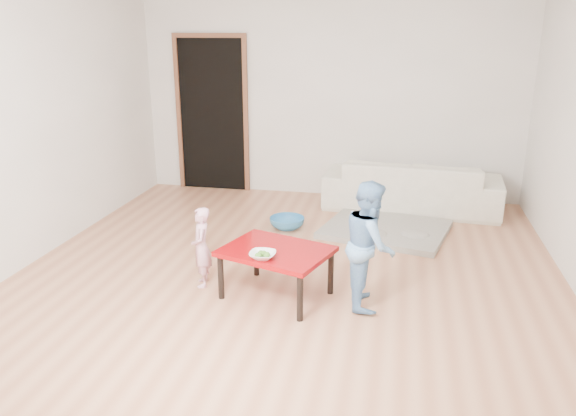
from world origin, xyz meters
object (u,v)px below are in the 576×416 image
(red_table, at_px, (276,273))
(bowl, at_px, (263,255))
(sofa, at_px, (412,185))
(basin, at_px, (287,223))
(child_pink, at_px, (201,247))
(child_blue, at_px, (370,244))

(red_table, bearing_deg, bowl, -106.97)
(sofa, xyz_separation_m, bowl, (-1.19, -2.89, 0.14))
(red_table, relative_size, basin, 2.16)
(basin, bearing_deg, child_pink, -105.34)
(child_pink, bearing_deg, sofa, 125.70)
(child_blue, bearing_deg, bowl, 97.29)
(basin, bearing_deg, bowl, -84.34)
(bowl, height_order, basin, bowl)
(red_table, height_order, child_pink, child_pink)
(sofa, distance_m, basin, 1.73)
(sofa, xyz_separation_m, child_blue, (-0.36, -2.67, 0.21))
(bowl, distance_m, basin, 1.93)
(red_table, xyz_separation_m, bowl, (-0.06, -0.21, 0.24))
(red_table, distance_m, child_pink, 0.71)
(bowl, distance_m, child_blue, 0.86)
(red_table, height_order, basin, red_table)
(child_pink, distance_m, child_blue, 1.47)
(red_table, bearing_deg, child_pink, 173.30)
(red_table, xyz_separation_m, child_blue, (0.77, 0.02, 0.31))
(child_pink, relative_size, child_blue, 0.68)
(sofa, bearing_deg, child_blue, 86.41)
(bowl, xyz_separation_m, child_blue, (0.83, 0.23, 0.07))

